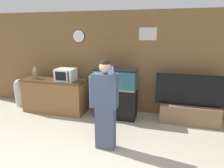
% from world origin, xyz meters
% --- Properties ---
extents(wall_back_paneled, '(10.00, 0.08, 2.60)m').
position_xyz_m(wall_back_paneled, '(-0.00, 3.20, 1.30)').
color(wall_back_paneled, brown).
rests_on(wall_back_paneled, ground_plane).
extents(counter_island, '(1.70, 0.65, 0.88)m').
position_xyz_m(counter_island, '(-1.74, 2.65, 0.44)').
color(counter_island, brown).
rests_on(counter_island, ground_plane).
extents(microwave, '(0.47, 0.39, 0.31)m').
position_xyz_m(microwave, '(-1.37, 2.62, 1.03)').
color(microwave, white).
rests_on(microwave, counter_island).
extents(knife_block, '(0.10, 0.10, 0.32)m').
position_xyz_m(knife_block, '(-2.25, 2.59, 1.00)').
color(knife_block, olive).
rests_on(knife_block, counter_island).
extents(aquarium_on_stand, '(1.02, 0.45, 1.23)m').
position_xyz_m(aquarium_on_stand, '(-0.08, 2.70, 0.62)').
color(aquarium_on_stand, black).
rests_on(aquarium_on_stand, ground_plane).
extents(tv_on_stand, '(1.58, 0.40, 1.17)m').
position_xyz_m(tv_on_stand, '(1.65, 2.79, 0.35)').
color(tv_on_stand, brown).
rests_on(tv_on_stand, ground_plane).
extents(person_standing, '(0.52, 0.39, 1.66)m').
position_xyz_m(person_standing, '(0.06, 1.32, 0.86)').
color(person_standing, '#424C66').
rests_on(person_standing, ground_plane).
extents(trash_bin, '(0.31, 0.31, 0.78)m').
position_xyz_m(trash_bin, '(-2.94, 2.77, 0.40)').
color(trash_bin, '#B7B7BC').
rests_on(trash_bin, ground_plane).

